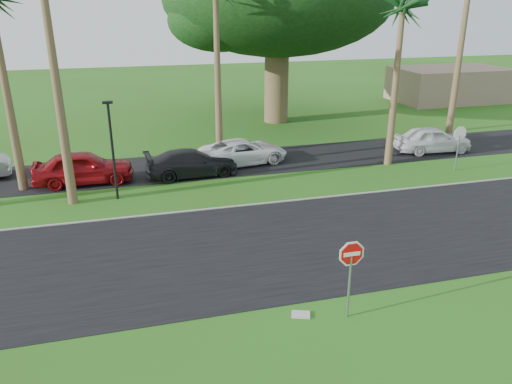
{
  "coord_description": "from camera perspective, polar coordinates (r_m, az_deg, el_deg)",
  "views": [
    {
      "loc": [
        -5.34,
        -14.36,
        8.78
      ],
      "look_at": [
        -0.65,
        3.13,
        1.8
      ],
      "focal_mm": 35.0,
      "sensor_mm": 36.0,
      "label": 1
    }
  ],
  "objects": [
    {
      "name": "parking_strip",
      "position": [
        28.76,
        -3.58,
        3.28
      ],
      "size": [
        120.0,
        5.0,
        0.02
      ],
      "primitive_type": "cube",
      "color": "black",
      "rests_on": "ground"
    },
    {
      "name": "building_far",
      "position": [
        50.43,
        21.23,
        11.39
      ],
      "size": [
        10.0,
        6.0,
        3.0
      ],
      "primitive_type": "cube",
      "color": "gray",
      "rests_on": "ground"
    },
    {
      "name": "ground",
      "position": [
        17.66,
        4.74,
        -8.81
      ],
      "size": [
        120.0,
        120.0,
        0.0
      ],
      "primitive_type": "plane",
      "color": "#2A5615",
      "rests_on": "ground"
    },
    {
      "name": "stop_sign_near",
      "position": [
        14.57,
        10.79,
        -8.07
      ],
      "size": [
        1.05,
        0.07,
        2.62
      ],
      "color": "gray",
      "rests_on": "ground"
    },
    {
      "name": "curb",
      "position": [
        22.85,
        -0.31,
        -1.44
      ],
      "size": [
        120.0,
        0.12,
        0.06
      ],
      "primitive_type": "cube",
      "color": "gray",
      "rests_on": "ground"
    },
    {
      "name": "stop_sign_far",
      "position": [
        29.15,
        22.2,
        5.6
      ],
      "size": [
        1.05,
        0.07,
        2.62
      ],
      "rotation": [
        0.0,
        0.0,
        3.14
      ],
      "color": "gray",
      "rests_on": "ground"
    },
    {
      "name": "car_pickup",
      "position": [
        32.62,
        19.54,
        5.67
      ],
      "size": [
        4.74,
        2.18,
        1.57
      ],
      "primitive_type": "imported",
      "rotation": [
        0.0,
        0.0,
        1.5
      ],
      "color": "white",
      "rests_on": "ground"
    },
    {
      "name": "palm_right_near",
      "position": [
        28.28,
        16.41,
        19.09
      ],
      "size": [
        5.0,
        5.0,
        9.5
      ],
      "color": "brown",
      "rests_on": "ground"
    },
    {
      "name": "utility_slab",
      "position": [
        15.35,
        5.13,
        -13.77
      ],
      "size": [
        0.64,
        0.52,
        0.06
      ],
      "primitive_type": "cube",
      "rotation": [
        0.0,
        0.0,
        -0.35
      ],
      "color": "#A7A8A0",
      "rests_on": "ground"
    },
    {
      "name": "road",
      "position": [
        19.32,
        2.76,
        -5.95
      ],
      "size": [
        120.0,
        8.0,
        0.02
      ],
      "primitive_type": "cube",
      "color": "black",
      "rests_on": "ground"
    },
    {
      "name": "car_red",
      "position": [
        26.79,
        -19.13,
        2.64
      ],
      "size": [
        4.94,
        2.03,
        1.68
      ],
      "primitive_type": "imported",
      "rotation": [
        0.0,
        0.0,
        1.58
      ],
      "color": "maroon",
      "rests_on": "ground"
    },
    {
      "name": "streetlight_right",
      "position": [
        23.68,
        -16.13,
        5.24
      ],
      "size": [
        0.45,
        0.25,
        4.64
      ],
      "color": "black",
      "rests_on": "ground"
    },
    {
      "name": "car_dark",
      "position": [
        26.7,
        -7.36,
        3.3
      ],
      "size": [
        4.99,
        2.32,
        1.41
      ],
      "primitive_type": "imported",
      "rotation": [
        0.0,
        0.0,
        1.64
      ],
      "color": "black",
      "rests_on": "ground"
    },
    {
      "name": "car_minivan",
      "position": [
        28.52,
        -1.44,
        4.61
      ],
      "size": [
        5.34,
        3.1,
        1.4
      ],
      "primitive_type": "imported",
      "rotation": [
        0.0,
        0.0,
        1.73
      ],
      "color": "white",
      "rests_on": "ground"
    }
  ]
}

